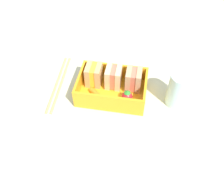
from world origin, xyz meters
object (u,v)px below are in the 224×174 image
sandwich_center_left (113,77)px  drinking_glass (179,88)px  sandwich_center (134,79)px  carrot_stick_far_left (95,93)px  chopstick_pair (59,83)px  sandwich_left (94,75)px  strawberry_far_left (127,96)px

sandwich_center_left → drinking_glass: bearing=-6.2°
drinking_glass → sandwich_center: bearing=171.0°
carrot_stick_far_left → chopstick_pair: size_ratio=0.17×
sandwich_center_left → sandwich_center: size_ratio=1.00×
sandwich_left → sandwich_center: (10.72, 0.00, 0.00)cm
sandwich_center_left → chopstick_pair: bearing=-176.2°
sandwich_center_left → strawberry_far_left: sandwich_center_left is taller
chopstick_pair → sandwich_center_left: bearing=3.8°
strawberry_far_left → sandwich_center_left: bearing=131.8°
sandwich_left → sandwich_center_left: 5.36cm
sandwich_center → chopstick_pair: sandwich_center is taller
strawberry_far_left → sandwich_left: bearing=153.4°
sandwich_left → strawberry_far_left: sandwich_left is taller
carrot_stick_far_left → drinking_glass: (21.12, 2.67, 2.93)cm
sandwich_left → chopstick_pair: size_ratio=0.27×
strawberry_far_left → drinking_glass: bearing=13.3°
chopstick_pair → drinking_glass: bearing=-1.5°
carrot_stick_far_left → strawberry_far_left: strawberry_far_left is taller
sandwich_left → chopstick_pair: bearing=-174.2°
sandwich_left → carrot_stick_far_left: 5.20cm
sandwich_center_left → strawberry_far_left: (4.34, -4.85, -1.38)cm
carrot_stick_far_left → chopstick_pair: bearing=162.8°
carrot_stick_far_left → chopstick_pair: (-11.34, 3.51, -1.53)cm
sandwich_center → carrot_stick_far_left: (-9.42, -4.52, -2.22)cm
sandwich_center → sandwich_center_left: bearing=180.0°
sandwich_center → strawberry_far_left: sandwich_center is taller
sandwich_center → carrot_stick_far_left: sandwich_center is taller
sandwich_center → drinking_glass: (11.70, -1.84, 0.70)cm
sandwich_center → chopstick_pair: bearing=-177.2°
sandwich_left → sandwich_center: 10.72cm
sandwich_center → drinking_glass: size_ratio=0.60×
sandwich_left → carrot_stick_far_left: size_ratio=1.54×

